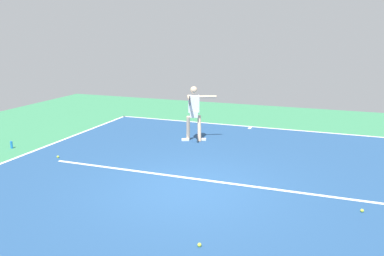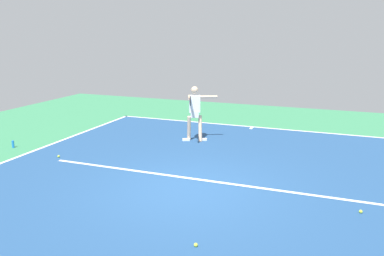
# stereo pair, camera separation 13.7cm
# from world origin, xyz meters

# --- Properties ---
(ground_plane) EXTENTS (21.71, 21.71, 0.00)m
(ground_plane) POSITION_xyz_m (0.00, 0.00, 0.00)
(ground_plane) COLOR #388456
(court_surface) EXTENTS (10.66, 12.84, 0.00)m
(court_surface) POSITION_xyz_m (0.00, 0.00, 0.00)
(court_surface) COLOR navy
(court_surface) RESTS_ON ground_plane
(court_line_baseline_near) EXTENTS (10.66, 0.10, 0.01)m
(court_line_baseline_near) POSITION_xyz_m (0.00, -6.37, 0.00)
(court_line_baseline_near) COLOR white
(court_line_baseline_near) RESTS_ON ground_plane
(court_line_sideline_right) EXTENTS (0.10, 12.84, 0.01)m
(court_line_sideline_right) POSITION_xyz_m (5.28, 0.00, 0.00)
(court_line_sideline_right) COLOR white
(court_line_sideline_right) RESTS_ON ground_plane
(court_line_service) EXTENTS (8.00, 0.10, 0.01)m
(court_line_service) POSITION_xyz_m (0.00, -0.62, 0.00)
(court_line_service) COLOR white
(court_line_service) RESTS_ON ground_plane
(court_line_centre_mark) EXTENTS (0.10, 0.30, 0.01)m
(court_line_centre_mark) POSITION_xyz_m (0.00, -6.17, 0.00)
(court_line_centre_mark) COLOR white
(court_line_centre_mark) RESTS_ON ground_plane
(tennis_player) EXTENTS (1.04, 1.34, 1.75)m
(tennis_player) POSITION_xyz_m (1.29, -3.80, 1.00)
(tennis_player) COLOR beige
(tennis_player) RESTS_ON ground_plane
(tennis_ball_by_sideline) EXTENTS (0.07, 0.07, 0.07)m
(tennis_ball_by_sideline) POSITION_xyz_m (-1.03, 2.25, 0.03)
(tennis_ball_by_sideline) COLOR #C6E53D
(tennis_ball_by_sideline) RESTS_ON ground_plane
(tennis_ball_near_service_line) EXTENTS (0.07, 0.07, 0.07)m
(tennis_ball_near_service_line) POSITION_xyz_m (-3.54, -0.05, 0.03)
(tennis_ball_near_service_line) COLOR #C6E53D
(tennis_ball_near_service_line) RESTS_ON ground_plane
(tennis_ball_by_baseline) EXTENTS (0.07, 0.07, 0.07)m
(tennis_ball_by_baseline) POSITION_xyz_m (4.19, -0.82, 0.03)
(tennis_ball_by_baseline) COLOR #C6E53D
(tennis_ball_by_baseline) RESTS_ON ground_plane
(water_bottle) EXTENTS (0.07, 0.07, 0.22)m
(water_bottle) POSITION_xyz_m (6.09, -1.12, 0.11)
(water_bottle) COLOR blue
(water_bottle) RESTS_ON ground_plane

